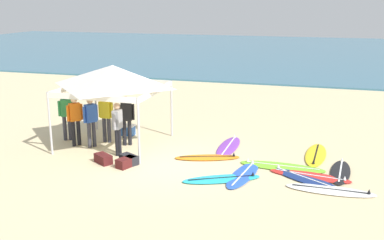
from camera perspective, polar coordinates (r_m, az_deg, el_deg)
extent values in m
plane|color=beige|center=(13.93, -3.22, -5.50)|extent=(80.00, 80.00, 0.00)
cube|color=#386B84|center=(44.83, 10.75, 8.45)|extent=(80.00, 36.00, 0.10)
cylinder|color=#B7B7BC|center=(15.13, -17.38, -0.44)|extent=(0.07, 0.07, 2.05)
cylinder|color=#B7B7BC|center=(13.71, -6.70, -1.41)|extent=(0.07, 0.07, 2.05)
cylinder|color=#B7B7BC|center=(17.66, -11.97, 2.05)|extent=(0.07, 0.07, 2.05)
cylinder|color=#B7B7BC|center=(16.45, -2.58, 1.43)|extent=(0.07, 0.07, 2.05)
cube|color=white|center=(14.14, -12.51, 2.75)|extent=(3.04, 0.03, 0.18)
cube|color=white|center=(16.81, -7.54, 4.86)|extent=(3.04, 0.03, 0.18)
cube|color=white|center=(16.18, -14.68, 4.11)|extent=(0.03, 3.04, 0.18)
cube|color=white|center=(14.86, -4.52, 3.63)|extent=(0.03, 3.04, 0.18)
pyramid|color=white|center=(15.38, -9.89, 5.51)|extent=(3.16, 3.16, 0.70)
ellipsoid|color=#7AD12D|center=(13.85, 11.24, -5.75)|extent=(2.55, 0.79, 0.07)
cube|color=white|center=(13.83, 11.24, -5.60)|extent=(2.15, 0.14, 0.01)
cone|color=white|center=(13.97, 7.03, -4.97)|extent=(0.09, 0.09, 0.12)
ellipsoid|color=white|center=(12.51, 16.95, -8.41)|extent=(2.30, 0.67, 0.07)
cube|color=black|center=(12.49, 16.97, -8.25)|extent=(1.94, 0.09, 0.01)
cone|color=black|center=(12.52, 21.32, -8.32)|extent=(0.09, 0.09, 0.12)
ellipsoid|color=yellow|center=(15.12, 15.26, -4.21)|extent=(0.75, 2.38, 0.07)
cube|color=black|center=(15.11, 15.27, -4.08)|extent=(0.15, 2.00, 0.01)
cone|color=black|center=(14.18, 14.98, -5.06)|extent=(0.09, 0.09, 0.12)
ellipsoid|color=orange|center=(14.35, 1.93, -4.71)|extent=(2.12, 1.19, 0.07)
cube|color=black|center=(14.34, 1.93, -4.57)|extent=(1.66, 0.61, 0.01)
cone|color=black|center=(14.41, 5.28, -4.29)|extent=(0.09, 0.09, 0.12)
ellipsoid|color=purple|center=(15.43, 4.60, -3.34)|extent=(0.65, 2.32, 0.07)
cube|color=white|center=(15.42, 4.60, -3.20)|extent=(0.06, 1.97, 0.01)
cone|color=white|center=(16.29, 5.33, -2.02)|extent=(0.09, 0.09, 0.12)
ellipsoid|color=black|center=(13.85, 18.10, -6.22)|extent=(0.70, 2.09, 0.07)
cube|color=white|center=(13.83, 18.11, -6.07)|extent=(0.17, 1.75, 0.01)
cone|color=white|center=(14.61, 18.29, -4.74)|extent=(0.09, 0.09, 0.12)
ellipsoid|color=#23B2CC|center=(12.72, 3.72, -7.37)|extent=(2.24, 1.54, 0.07)
cube|color=black|center=(12.70, 3.72, -7.21)|extent=(1.69, 0.90, 0.01)
cone|color=black|center=(12.93, 7.65, -6.65)|extent=(0.09, 0.09, 0.12)
ellipsoid|color=red|center=(13.32, 14.55, -6.78)|extent=(2.34, 0.93, 0.07)
cube|color=white|center=(13.31, 14.56, -6.63)|extent=(1.92, 0.32, 0.01)
cone|color=white|center=(13.18, 18.59, -6.89)|extent=(0.09, 0.09, 0.12)
ellipsoid|color=blue|center=(13.06, 6.42, -6.83)|extent=(0.91, 2.30, 0.07)
cube|color=white|center=(13.04, 6.42, -6.67)|extent=(0.31, 1.89, 0.01)
cone|color=white|center=(13.85, 7.62, -5.17)|extent=(0.09, 0.09, 0.12)
ellipsoid|color=navy|center=(13.12, 13.84, -7.07)|extent=(2.18, 1.73, 0.07)
cube|color=white|center=(13.11, 13.85, -6.92)|extent=(1.60, 1.09, 0.01)
cone|color=white|center=(13.60, 10.78, -5.67)|extent=(0.09, 0.09, 0.12)
cylinder|color=black|center=(15.69, -7.81, -1.57)|extent=(0.13, 0.13, 0.88)
cylinder|color=black|center=(15.68, -8.47, -1.60)|extent=(0.13, 0.13, 0.88)
cube|color=black|center=(15.50, -8.24, 1.04)|extent=(0.42, 0.36, 0.60)
sphere|color=tan|center=(15.40, -8.30, 2.57)|extent=(0.21, 0.21, 0.21)
cylinder|color=black|center=(15.51, -7.39, 1.01)|extent=(0.09, 0.09, 0.54)
cylinder|color=black|center=(15.49, -9.08, 0.93)|extent=(0.09, 0.09, 0.54)
cylinder|color=#383842|center=(16.18, -10.92, -1.20)|extent=(0.13, 0.13, 0.88)
cylinder|color=#383842|center=(16.10, -10.34, -1.25)|extent=(0.13, 0.13, 0.88)
cube|color=yellow|center=(15.96, -10.76, 1.33)|extent=(0.36, 0.23, 0.60)
sphere|color=beige|center=(15.86, -10.83, 2.82)|extent=(0.21, 0.21, 0.21)
cylinder|color=yellow|center=(16.06, -11.49, 1.31)|extent=(0.09, 0.09, 0.54)
cylinder|color=yellow|center=(15.86, -10.01, 1.21)|extent=(0.09, 0.09, 0.54)
cylinder|color=#383842|center=(16.69, -15.65, -0.99)|extent=(0.13, 0.13, 0.88)
cylinder|color=#383842|center=(16.68, -15.03, -0.96)|extent=(0.13, 0.13, 0.88)
cube|color=#2D8C47|center=(16.51, -15.52, 1.50)|extent=(0.42, 0.37, 0.60)
sphere|color=beige|center=(16.42, -15.62, 2.94)|extent=(0.21, 0.21, 0.21)
cylinder|color=#2D8C47|center=(16.53, -16.31, 1.38)|extent=(0.09, 0.09, 0.54)
cylinder|color=#2D8C47|center=(16.50, -14.72, 1.47)|extent=(0.09, 0.09, 0.54)
cylinder|color=black|center=(15.95, -14.63, -1.65)|extent=(0.13, 0.13, 0.88)
cylinder|color=black|center=(16.00, -14.00, -1.56)|extent=(0.13, 0.13, 0.88)
cube|color=orange|center=(15.79, -14.48, 0.97)|extent=(0.41, 0.41, 0.60)
sphere|color=beige|center=(15.70, -14.58, 2.48)|extent=(0.21, 0.21, 0.21)
cylinder|color=orange|center=(15.74, -15.29, 0.80)|extent=(0.09, 0.09, 0.54)
cylinder|color=orange|center=(15.85, -13.68, 1.00)|extent=(0.09, 0.09, 0.54)
cylinder|color=#383842|center=(15.66, -12.74, -1.84)|extent=(0.13, 0.13, 0.88)
cylinder|color=#383842|center=(15.75, -12.18, -1.72)|extent=(0.13, 0.13, 0.88)
cube|color=#2851B2|center=(15.51, -12.61, 0.84)|extent=(0.37, 0.42, 0.60)
sphere|color=tan|center=(15.42, -12.70, 2.38)|extent=(0.21, 0.21, 0.21)
cylinder|color=#2851B2|center=(15.41, -13.34, 0.63)|extent=(0.09, 0.09, 0.54)
cylinder|color=#2851B2|center=(15.63, -11.88, 0.91)|extent=(0.09, 0.09, 0.54)
cylinder|color=black|center=(14.68, -9.36, -2.80)|extent=(0.13, 0.13, 0.88)
cylinder|color=black|center=(14.83, -9.10, -2.59)|extent=(0.13, 0.13, 0.88)
cube|color=gray|center=(14.55, -9.35, 0.09)|extent=(0.24, 0.37, 0.60)
sphere|color=tan|center=(14.45, -9.42, 1.72)|extent=(0.21, 0.21, 0.21)
cylinder|color=gray|center=(14.35, -9.70, -0.22)|extent=(0.09, 0.09, 0.54)
cylinder|color=gray|center=(14.76, -9.01, 0.23)|extent=(0.09, 0.09, 0.54)
cube|color=#4C1919|center=(13.76, -8.26, -5.28)|extent=(0.52, 0.68, 0.28)
cube|color=#232328|center=(14.00, -7.91, -4.91)|extent=(0.68, 0.57, 0.28)
cube|color=#4C1919|center=(14.18, -11.06, -4.79)|extent=(0.68, 0.59, 0.28)
cube|color=#2D60B7|center=(16.91, -8.06, -1.33)|extent=(0.48, 0.34, 0.34)
cube|color=white|center=(16.86, -8.09, -0.69)|extent=(0.50, 0.36, 0.05)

